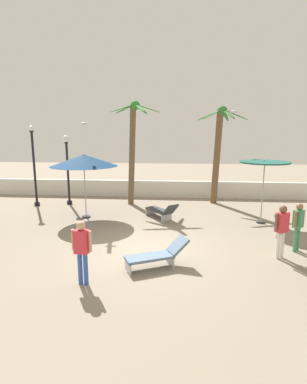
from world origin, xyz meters
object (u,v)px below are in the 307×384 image
at_px(patio_umbrella_1, 84,161).
at_px(guest_3, 282,226).
at_px(seagull_2, 233,111).
at_px(lamp_post_1, 67,162).
at_px(seagull_0, 84,123).
at_px(guest_1, 82,246).
at_px(guest_2, 298,222).
at_px(lamp_post_0, 34,165).
at_px(lounge_chair_2, 161,211).
at_px(patio_umbrella_0, 265,165).
at_px(palm_tree_0, 218,145).
at_px(lounge_chair_1, 157,255).
at_px(palm_tree_1, 133,142).

relative_size(patio_umbrella_1, guest_3, 1.76).
bearing_deg(guest_3, patio_umbrella_1, 151.86).
bearing_deg(seagull_2, lamp_post_1, -179.34).
bearing_deg(patio_umbrella_1, seagull_0, -46.46).
distance_m(guest_1, guest_2, 6.96).
bearing_deg(seagull_2, patio_umbrella_1, -159.47).
height_order(lamp_post_0, lounge_chair_2, lamp_post_0).
distance_m(patio_umbrella_0, lamp_post_0, 11.39).
bearing_deg(guest_3, lamp_post_0, 150.99).
bearing_deg(guest_3, palm_tree_0, 98.43).
xyz_separation_m(lamp_post_0, seagull_2, (10.20, 0.59, 2.69)).
height_order(lamp_post_0, lamp_post_1, lamp_post_0).
height_order(lamp_post_1, guest_3, lamp_post_1).
bearing_deg(lounge_chair_2, seagull_0, -176.64).
height_order(patio_umbrella_0, lamp_post_0, lamp_post_0).
xyz_separation_m(lamp_post_0, lounge_chair_2, (6.81, -1.91, -1.82)).
bearing_deg(lounge_chair_1, lamp_post_1, 125.80).
bearing_deg(lounge_chair_1, seagull_2, 66.96).
bearing_deg(guest_1, palm_tree_1, 90.09).
xyz_separation_m(palm_tree_0, lamp_post_1, (-8.06, -1.02, -0.93)).
relative_size(lounge_chair_2, guest_2, 1.10).
bearing_deg(patio_umbrella_0, seagull_2, 109.30).
xyz_separation_m(palm_tree_0, guest_1, (-4.54, -9.65, -2.18)).
bearing_deg(palm_tree_0, patio_umbrella_0, -67.90).
bearing_deg(palm_tree_0, seagull_2, -60.14).
bearing_deg(patio_umbrella_0, lounge_chair_1, -131.24).
bearing_deg(patio_umbrella_1, palm_tree_0, 28.83).
height_order(palm_tree_1, seagull_2, palm_tree_1).
bearing_deg(lamp_post_1, patio_umbrella_0, -15.65).
bearing_deg(palm_tree_0, lounge_chair_1, -107.57).
height_order(palm_tree_1, lounge_chair_2, palm_tree_1).
bearing_deg(seagull_2, lounge_chair_1, -113.04).
distance_m(patio_umbrella_0, guest_1, 8.61).
relative_size(guest_1, seagull_2, 1.97).
bearing_deg(guest_3, lamp_post_1, 144.77).
bearing_deg(patio_umbrella_1, patio_umbrella_0, -1.44).
bearing_deg(palm_tree_1, patio_umbrella_0, -26.52).
relative_size(palm_tree_0, guest_3, 3.07).
bearing_deg(patio_umbrella_0, palm_tree_1, 153.48).
relative_size(patio_umbrella_0, guest_2, 1.70).
bearing_deg(seagull_0, guest_2, -21.82).
height_order(patio_umbrella_1, guest_1, patio_umbrella_1).
relative_size(patio_umbrella_0, lounge_chair_2, 1.54).
bearing_deg(guest_1, palm_tree_0, 64.79).
bearing_deg(palm_tree_1, palm_tree_0, 8.44).
distance_m(lamp_post_0, seagull_2, 10.57).
bearing_deg(palm_tree_0, lamp_post_1, -172.79).
bearing_deg(patio_umbrella_0, seagull_0, 179.46).
relative_size(palm_tree_0, lamp_post_1, 1.42).
relative_size(lounge_chair_2, guest_3, 1.06).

